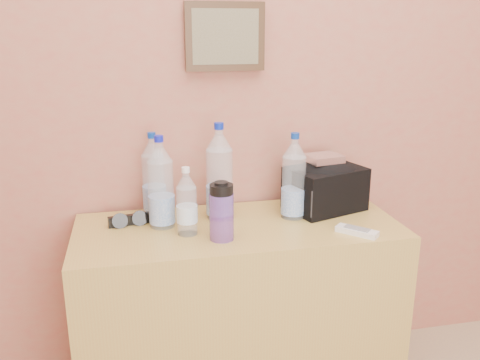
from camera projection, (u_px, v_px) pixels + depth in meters
name	position (u px, v px, depth m)	size (l,w,h in m)	color
picture_frame	(225.00, 37.00, 1.89)	(0.30, 0.03, 0.25)	#382311
dresser	(239.00, 314.00, 1.96)	(1.18, 0.49, 0.74)	#A27F53
pet_large_a	(161.00, 187.00, 1.81)	(0.09, 0.09, 0.34)	white
pet_large_b	(154.00, 178.00, 1.94)	(0.09, 0.09, 0.32)	silver
pet_large_c	(220.00, 177.00, 1.89)	(0.10, 0.10, 0.36)	white
pet_large_d	(294.00, 181.00, 1.90)	(0.09, 0.09, 0.33)	white
pet_small	(187.00, 205.00, 1.75)	(0.07, 0.07, 0.24)	silver
nalgene_bottle	(222.00, 211.00, 1.71)	(0.08, 0.08, 0.20)	#6C3CA7
sunglasses	(129.00, 220.00, 1.85)	(0.15, 0.06, 0.04)	black
ac_remote	(357.00, 231.00, 1.78)	(0.15, 0.05, 0.02)	white
toiletry_bag	(325.00, 186.00, 2.00)	(0.28, 0.20, 0.19)	black
foil_packet	(324.00, 158.00, 1.97)	(0.13, 0.11, 0.03)	white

